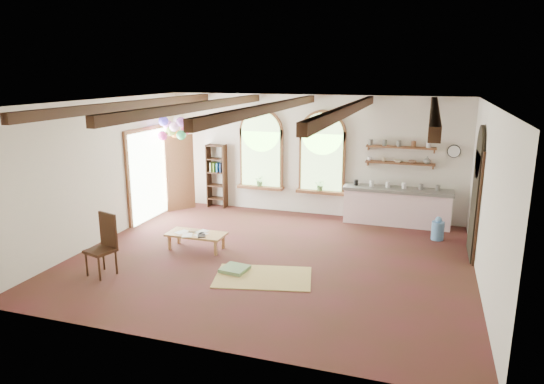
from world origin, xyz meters
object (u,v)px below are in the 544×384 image
at_px(coffee_table, 196,235).
at_px(side_chair, 102,258).
at_px(kitchen_counter, 397,206).
at_px(balloon_cluster, 175,128).

height_order(coffee_table, side_chair, side_chair).
bearing_deg(kitchen_counter, balloon_cluster, -171.03).
bearing_deg(side_chair, balloon_cluster, 98.49).
xyz_separation_m(kitchen_counter, coffee_table, (-4.02, -3.18, -0.16)).
xyz_separation_m(coffee_table, side_chair, (-1.07, -1.80, 0.02)).
relative_size(coffee_table, balloon_cluster, 1.10).
relative_size(kitchen_counter, side_chair, 2.26).
xyz_separation_m(kitchen_counter, side_chair, (-5.09, -4.97, -0.13)).
height_order(kitchen_counter, side_chair, side_chair).
height_order(side_chair, balloon_cluster, balloon_cluster).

